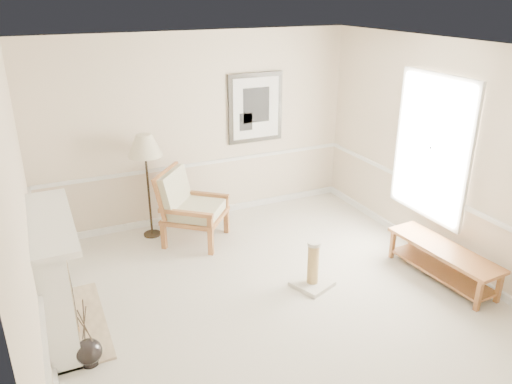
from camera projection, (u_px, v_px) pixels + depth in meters
The scene contains 8 objects.
ground at pixel (279, 305), 5.87m from camera, with size 5.50×5.50×0.00m, color silver.
room at pixel (290, 150), 5.28m from camera, with size 5.04×5.54×2.92m.
fireplace at pixel (55, 278), 5.22m from camera, with size 0.64×1.64×1.31m.
floor_vase at pixel (89, 352), 4.89m from camera, with size 0.26×0.26×0.76m.
armchair at pixel (187, 204), 7.19m from camera, with size 1.17×1.16×1.06m.
floor_lamp at pixel (145, 148), 7.01m from camera, with size 0.63×0.63×1.57m.
bench at pixel (443, 258), 6.30m from camera, with size 0.56×1.56×0.44m.
scratching_post at pixel (313, 272), 6.17m from camera, with size 0.55×0.55×0.61m.
Camera 1 is at (-2.30, -4.36, 3.45)m, focal length 35.00 mm.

